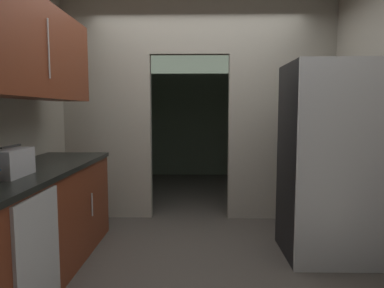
% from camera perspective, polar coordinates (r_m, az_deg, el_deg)
% --- Properties ---
extents(ground, '(20.00, 20.00, 0.00)m').
position_cam_1_polar(ground, '(3.19, 0.77, -19.44)').
color(ground, '#47423D').
extents(kitchen_partition, '(3.31, 0.12, 2.67)m').
position_cam_1_polar(kitchen_partition, '(4.25, 1.35, 6.63)').
color(kitchen_partition, '#ADA899').
rests_on(kitchen_partition, ground).
extents(adjoining_room_shell, '(3.31, 2.96, 2.67)m').
position_cam_1_polar(adjoining_room_shell, '(6.23, 1.06, 5.47)').
color(adjoining_room_shell, slate).
rests_on(adjoining_room_shell, ground).
extents(refrigerator, '(0.86, 0.74, 1.78)m').
position_cam_1_polar(refrigerator, '(3.38, 22.50, -2.69)').
color(refrigerator, black).
rests_on(refrigerator, ground).
extents(lower_cabinet_run, '(0.67, 2.14, 0.89)m').
position_cam_1_polar(lower_cabinet_run, '(3.11, -24.98, -11.87)').
color(lower_cabinet_run, maroon).
rests_on(lower_cabinet_run, ground).
extents(dishwasher, '(0.02, 0.56, 0.83)m').
position_cam_1_polar(dishwasher, '(2.47, -24.24, -17.16)').
color(dishwasher, '#B7BABC').
rests_on(dishwasher, ground).
extents(upper_cabinet_counterside, '(0.36, 1.93, 0.76)m').
position_cam_1_polar(upper_cabinet_counterside, '(3.01, -26.10, 14.12)').
color(upper_cabinet_counterside, maroon).
extents(boombox, '(0.18, 0.34, 0.22)m').
position_cam_1_polar(boombox, '(2.70, -27.95, -2.80)').
color(boombox, '#B2B2B7').
rests_on(boombox, lower_cabinet_run).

